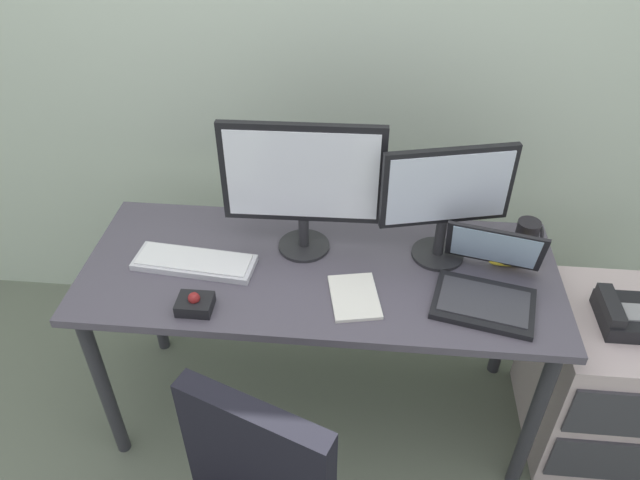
{
  "coord_description": "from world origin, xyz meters",
  "views": [
    {
      "loc": [
        0.14,
        -1.53,
        2.08
      ],
      "look_at": [
        0.0,
        0.0,
        0.88
      ],
      "focal_mm": 33.59,
      "sensor_mm": 36.0,
      "label": 1
    }
  ],
  "objects_px": {
    "file_cabinet": "(595,378)",
    "banana": "(516,260)",
    "desk_phone": "(623,315)",
    "coffee_mug": "(528,234)",
    "monitor_main": "(303,181)",
    "keyboard": "(194,262)",
    "trackball_mouse": "(195,304)",
    "monitor_side": "(447,196)",
    "paper_notepad": "(354,297)",
    "laptop": "(488,282)"
  },
  "relations": [
    {
      "from": "file_cabinet",
      "to": "desk_phone",
      "type": "relative_size",
      "value": 3.12
    },
    {
      "from": "laptop",
      "to": "trackball_mouse",
      "type": "relative_size",
      "value": 3.49
    },
    {
      "from": "trackball_mouse",
      "to": "paper_notepad",
      "type": "xyz_separation_m",
      "value": [
        0.49,
        0.09,
        -0.02
      ]
    },
    {
      "from": "laptop",
      "to": "banana",
      "type": "height_order",
      "value": "laptop"
    },
    {
      "from": "laptop",
      "to": "banana",
      "type": "bearing_deg",
      "value": 52.75
    },
    {
      "from": "monitor_main",
      "to": "paper_notepad",
      "type": "xyz_separation_m",
      "value": [
        0.19,
        -0.24,
        -0.27
      ]
    },
    {
      "from": "laptop",
      "to": "paper_notepad",
      "type": "distance_m",
      "value": 0.42
    },
    {
      "from": "trackball_mouse",
      "to": "coffee_mug",
      "type": "bearing_deg",
      "value": 21.05
    },
    {
      "from": "laptop",
      "to": "coffee_mug",
      "type": "xyz_separation_m",
      "value": [
        0.17,
        0.26,
        0.0
      ]
    },
    {
      "from": "laptop",
      "to": "file_cabinet",
      "type": "bearing_deg",
      "value": 7.64
    },
    {
      "from": "desk_phone",
      "to": "keyboard",
      "type": "distance_m",
      "value": 1.45
    },
    {
      "from": "trackball_mouse",
      "to": "paper_notepad",
      "type": "relative_size",
      "value": 0.53
    },
    {
      "from": "file_cabinet",
      "to": "monitor_main",
      "type": "relative_size",
      "value": 1.16
    },
    {
      "from": "desk_phone",
      "to": "monitor_side",
      "type": "distance_m",
      "value": 0.72
    },
    {
      "from": "monitor_side",
      "to": "banana",
      "type": "relative_size",
      "value": 2.25
    },
    {
      "from": "file_cabinet",
      "to": "banana",
      "type": "distance_m",
      "value": 0.6
    },
    {
      "from": "monitor_main",
      "to": "trackball_mouse",
      "type": "bearing_deg",
      "value": -131.85
    },
    {
      "from": "laptop",
      "to": "desk_phone",
      "type": "bearing_deg",
      "value": 5.82
    },
    {
      "from": "desk_phone",
      "to": "coffee_mug",
      "type": "height_order",
      "value": "coffee_mug"
    },
    {
      "from": "keyboard",
      "to": "coffee_mug",
      "type": "bearing_deg",
      "value": 10.4
    },
    {
      "from": "monitor_main",
      "to": "paper_notepad",
      "type": "height_order",
      "value": "monitor_main"
    },
    {
      "from": "laptop",
      "to": "keyboard",
      "type": "bearing_deg",
      "value": 176.8
    },
    {
      "from": "file_cabinet",
      "to": "coffee_mug",
      "type": "height_order",
      "value": "coffee_mug"
    },
    {
      "from": "laptop",
      "to": "monitor_side",
      "type": "bearing_deg",
      "value": 127.73
    },
    {
      "from": "paper_notepad",
      "to": "banana",
      "type": "height_order",
      "value": "banana"
    },
    {
      "from": "keyboard",
      "to": "paper_notepad",
      "type": "bearing_deg",
      "value": -11.59
    },
    {
      "from": "coffee_mug",
      "to": "banana",
      "type": "height_order",
      "value": "coffee_mug"
    },
    {
      "from": "monitor_main",
      "to": "trackball_mouse",
      "type": "relative_size",
      "value": 4.87
    },
    {
      "from": "file_cabinet",
      "to": "banana",
      "type": "bearing_deg",
      "value": 165.71
    },
    {
      "from": "laptop",
      "to": "paper_notepad",
      "type": "height_order",
      "value": "laptop"
    },
    {
      "from": "keyboard",
      "to": "banana",
      "type": "distance_m",
      "value": 1.09
    },
    {
      "from": "keyboard",
      "to": "paper_notepad",
      "type": "xyz_separation_m",
      "value": [
        0.55,
        -0.11,
        -0.01
      ]
    },
    {
      "from": "paper_notepad",
      "to": "keyboard",
      "type": "bearing_deg",
      "value": 168.41
    },
    {
      "from": "monitor_main",
      "to": "keyboard",
      "type": "relative_size",
      "value": 1.27
    },
    {
      "from": "paper_notepad",
      "to": "laptop",
      "type": "bearing_deg",
      "value": 7.99
    },
    {
      "from": "monitor_main",
      "to": "trackball_mouse",
      "type": "distance_m",
      "value": 0.52
    },
    {
      "from": "file_cabinet",
      "to": "laptop",
      "type": "relative_size",
      "value": 1.62
    },
    {
      "from": "monitor_side",
      "to": "desk_phone",
      "type": "bearing_deg",
      "value": -12.22
    },
    {
      "from": "coffee_mug",
      "to": "paper_notepad",
      "type": "bearing_deg",
      "value": -151.32
    },
    {
      "from": "keyboard",
      "to": "paper_notepad",
      "type": "relative_size",
      "value": 2.02
    },
    {
      "from": "monitor_main",
      "to": "banana",
      "type": "distance_m",
      "value": 0.77
    },
    {
      "from": "trackball_mouse",
      "to": "coffee_mug",
      "type": "xyz_separation_m",
      "value": [
        1.08,
        0.42,
        0.03
      ]
    },
    {
      "from": "monitor_main",
      "to": "banana",
      "type": "bearing_deg",
      "value": -2.1
    },
    {
      "from": "desk_phone",
      "to": "trackball_mouse",
      "type": "height_order",
      "value": "trackball_mouse"
    },
    {
      "from": "file_cabinet",
      "to": "trackball_mouse",
      "type": "height_order",
      "value": "trackball_mouse"
    },
    {
      "from": "keyboard",
      "to": "trackball_mouse",
      "type": "height_order",
      "value": "trackball_mouse"
    },
    {
      "from": "file_cabinet",
      "to": "banana",
      "type": "relative_size",
      "value": 3.28
    },
    {
      "from": "desk_phone",
      "to": "coffee_mug",
      "type": "bearing_deg",
      "value": 144.99
    },
    {
      "from": "desk_phone",
      "to": "monitor_main",
      "type": "height_order",
      "value": "monitor_main"
    },
    {
      "from": "monitor_side",
      "to": "keyboard",
      "type": "relative_size",
      "value": 1.01
    }
  ]
}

